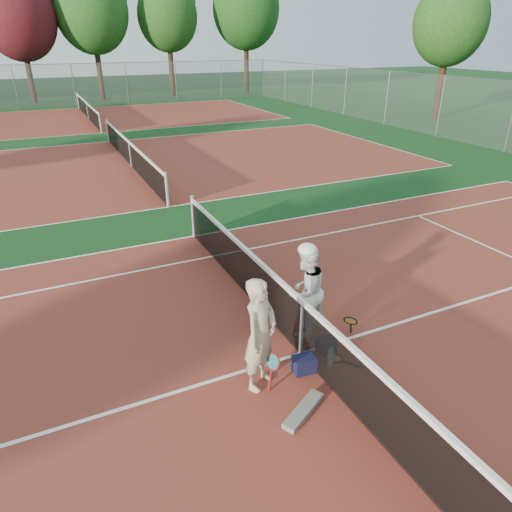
# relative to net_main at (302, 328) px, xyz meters

# --- Properties ---
(ground) EXTENTS (130.00, 130.00, 0.00)m
(ground) POSITION_rel_net_main_xyz_m (0.00, 0.00, -0.51)
(ground) COLOR #0E3613
(ground) RESTS_ON ground
(court_main) EXTENTS (23.77, 10.97, 0.01)m
(court_main) POSITION_rel_net_main_xyz_m (0.00, 0.00, -0.51)
(court_main) COLOR maroon
(court_main) RESTS_ON ground
(court_far_a) EXTENTS (23.77, 10.97, 0.01)m
(court_far_a) POSITION_rel_net_main_xyz_m (0.00, 13.50, -0.51)
(court_far_a) COLOR maroon
(court_far_a) RESTS_ON ground
(court_far_b) EXTENTS (23.77, 10.97, 0.01)m
(court_far_b) POSITION_rel_net_main_xyz_m (0.00, 27.00, -0.51)
(court_far_b) COLOR maroon
(court_far_b) RESTS_ON ground
(net_main) EXTENTS (0.10, 10.98, 1.02)m
(net_main) POSITION_rel_net_main_xyz_m (0.00, 0.00, 0.00)
(net_main) COLOR black
(net_main) RESTS_ON ground
(net_far_a) EXTENTS (0.10, 10.98, 1.02)m
(net_far_a) POSITION_rel_net_main_xyz_m (0.00, 13.50, 0.00)
(net_far_a) COLOR black
(net_far_a) RESTS_ON ground
(net_far_b) EXTENTS (0.10, 10.98, 1.02)m
(net_far_b) POSITION_rel_net_main_xyz_m (0.00, 27.00, 0.00)
(net_far_b) COLOR black
(net_far_b) RESTS_ON ground
(fence_back) EXTENTS (32.00, 0.06, 3.00)m
(fence_back) POSITION_rel_net_main_xyz_m (0.00, 34.00, 0.99)
(fence_back) COLOR slate
(fence_back) RESTS_ON ground
(player_a) EXTENTS (0.77, 0.72, 1.77)m
(player_a) POSITION_rel_net_main_xyz_m (-0.91, -0.35, 0.37)
(player_a) COLOR #BCAC91
(player_a) RESTS_ON ground
(player_b) EXTENTS (0.98, 0.89, 1.64)m
(player_b) POSITION_rel_net_main_xyz_m (0.37, 0.53, 0.31)
(player_b) COLOR white
(player_b) RESTS_ON ground
(racket_red) EXTENTS (0.28, 0.31, 0.59)m
(racket_red) POSITION_rel_net_main_xyz_m (-0.79, -0.50, -0.21)
(racket_red) COLOR maroon
(racket_red) RESTS_ON ground
(racket_black_held) EXTENTS (0.45, 0.44, 0.51)m
(racket_black_held) POSITION_rel_net_main_xyz_m (0.94, -0.03, -0.25)
(racket_black_held) COLOR black
(racket_black_held) RESTS_ON ground
(racket_spare) EXTENTS (0.55, 0.65, 0.03)m
(racket_spare) POSITION_rel_net_main_xyz_m (0.43, -0.35, -0.49)
(racket_spare) COLOR black
(racket_spare) RESTS_ON ground
(sports_bag_navy) EXTENTS (0.37, 0.28, 0.27)m
(sports_bag_navy) POSITION_rel_net_main_xyz_m (-0.18, -0.40, -0.37)
(sports_bag_navy) COLOR black
(sports_bag_navy) RESTS_ON ground
(sports_bag_purple) EXTENTS (0.33, 0.25, 0.25)m
(sports_bag_purple) POSITION_rel_net_main_xyz_m (0.42, -0.12, -0.39)
(sports_bag_purple) COLOR black
(sports_bag_purple) RESTS_ON ground
(net_cover_canvas) EXTENTS (0.82, 0.57, 0.09)m
(net_cover_canvas) POSITION_rel_net_main_xyz_m (-0.63, -1.16, -0.47)
(net_cover_canvas) COLOR slate
(net_cover_canvas) RESTS_ON ground
(water_bottle) EXTENTS (0.09, 0.09, 0.30)m
(water_bottle) POSITION_rel_net_main_xyz_m (0.27, -0.45, -0.36)
(water_bottle) COLOR silver
(water_bottle) RESTS_ON ground
(tree_back_maroon) EXTENTS (5.49, 5.49, 9.32)m
(tree_back_maroon) POSITION_rel_net_main_xyz_m (-2.86, 37.47, 5.63)
(tree_back_maroon) COLOR #382314
(tree_back_maroon) RESTS_ON ground
(tree_back_3) EXTENTS (5.79, 5.79, 10.08)m
(tree_back_3) POSITION_rel_net_main_xyz_m (2.52, 37.61, 6.22)
(tree_back_3) COLOR #382314
(tree_back_3) RESTS_ON ground
(tree_back_4) EXTENTS (5.04, 5.04, 9.34)m
(tree_back_4) POSITION_rel_net_main_xyz_m (8.65, 37.41, 5.91)
(tree_back_4) COLOR #382314
(tree_back_4) RESTS_ON ground
(tree_back_5) EXTENTS (5.96, 5.96, 10.50)m
(tree_back_5) POSITION_rel_net_main_xyz_m (15.71, 36.87, 6.55)
(tree_back_5) COLOR #382314
(tree_back_5) RESTS_ON ground
(tree_right_1) EXTENTS (4.38, 4.38, 8.10)m
(tree_right_1) POSITION_rel_net_main_xyz_m (20.57, 17.65, 5.04)
(tree_right_1) COLOR #382314
(tree_right_1) RESTS_ON ground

